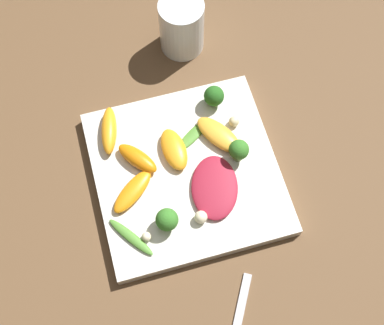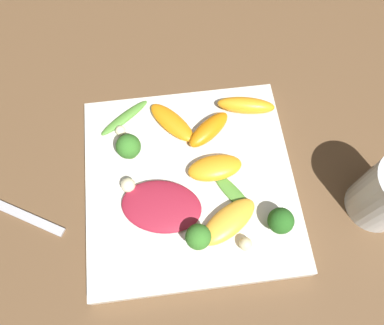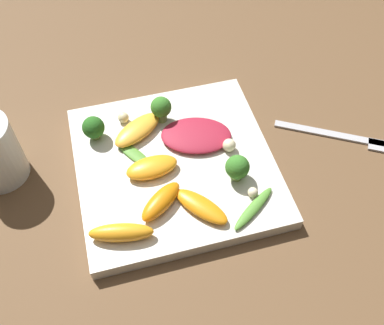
# 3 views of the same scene
# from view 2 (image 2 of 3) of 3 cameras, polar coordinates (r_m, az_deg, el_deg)

# --- Properties ---
(ground_plane) EXTENTS (2.40, 2.40, 0.00)m
(ground_plane) POSITION_cam_2_polar(r_m,az_deg,el_deg) (0.48, -0.31, -3.59)
(ground_plane) COLOR brown
(plate) EXTENTS (0.26, 0.26, 0.02)m
(plate) POSITION_cam_2_polar(r_m,az_deg,el_deg) (0.47, -0.32, -3.18)
(plate) COLOR silver
(plate) RESTS_ON ground_plane
(radicchio_leaf_0) EXTENTS (0.09, 0.11, 0.01)m
(radicchio_leaf_0) POSITION_cam_2_polar(r_m,az_deg,el_deg) (0.45, -4.68, -6.66)
(radicchio_leaf_0) COLOR maroon
(radicchio_leaf_0) RESTS_ON plate
(orange_segment_0) EXTENTS (0.06, 0.07, 0.02)m
(orange_segment_0) POSITION_cam_2_polar(r_m,az_deg,el_deg) (0.48, 2.56, 5.03)
(orange_segment_0) COLOR orange
(orange_segment_0) RESTS_ON plate
(orange_segment_1) EXTENTS (0.04, 0.07, 0.02)m
(orange_segment_1) POSITION_cam_2_polar(r_m,az_deg,el_deg) (0.46, 3.51, -0.82)
(orange_segment_1) COLOR orange
(orange_segment_1) RESTS_ON plate
(orange_segment_2) EXTENTS (0.04, 0.08, 0.02)m
(orange_segment_2) POSITION_cam_2_polar(r_m,az_deg,el_deg) (0.51, 8.22, 8.61)
(orange_segment_2) COLOR orange
(orange_segment_2) RESTS_ON plate
(orange_segment_3) EXTENTS (0.08, 0.07, 0.01)m
(orange_segment_3) POSITION_cam_2_polar(r_m,az_deg,el_deg) (0.49, -3.07, 6.13)
(orange_segment_3) COLOR orange
(orange_segment_3) RESTS_ON plate
(orange_segment_4) EXTENTS (0.07, 0.08, 0.02)m
(orange_segment_4) POSITION_cam_2_polar(r_m,az_deg,el_deg) (0.44, 5.56, -8.95)
(orange_segment_4) COLOR #FCAD33
(orange_segment_4) RESTS_ON plate
(broccoli_floret_0) EXTENTS (0.03, 0.03, 0.04)m
(broccoli_floret_0) POSITION_cam_2_polar(r_m,az_deg,el_deg) (0.44, 13.35, -8.66)
(broccoli_floret_0) COLOR #7A9E51
(broccoli_floret_0) RESTS_ON plate
(broccoli_floret_1) EXTENTS (0.03, 0.03, 0.04)m
(broccoli_floret_1) POSITION_cam_2_polar(r_m,az_deg,el_deg) (0.42, 0.32, -11.40)
(broccoli_floret_1) COLOR #84AD5B
(broccoli_floret_1) RESTS_ON plate
(broccoli_floret_2) EXTENTS (0.03, 0.03, 0.04)m
(broccoli_floret_2) POSITION_cam_2_polar(r_m,az_deg,el_deg) (0.47, -9.65, 2.36)
(broccoli_floret_2) COLOR #84AD5B
(broccoli_floret_2) RESTS_ON plate
(arugula_sprig_0) EXTENTS (0.07, 0.05, 0.00)m
(arugula_sprig_0) POSITION_cam_2_polar(r_m,az_deg,el_deg) (0.46, 6.30, -4.68)
(arugula_sprig_0) COLOR #518E33
(arugula_sprig_0) RESTS_ON plate
(arugula_sprig_1) EXTENTS (0.06, 0.07, 0.01)m
(arugula_sprig_1) POSITION_cam_2_polar(r_m,az_deg,el_deg) (0.51, -10.24, 6.73)
(arugula_sprig_1) COLOR #518E33
(arugula_sprig_1) RESTS_ON plate
(macadamia_nut_0) EXTENTS (0.01, 0.01, 0.01)m
(macadamia_nut_0) POSITION_cam_2_polar(r_m,az_deg,el_deg) (0.50, -10.86, 4.81)
(macadamia_nut_0) COLOR beige
(macadamia_nut_0) RESTS_ON plate
(macadamia_nut_1) EXTENTS (0.02, 0.02, 0.02)m
(macadamia_nut_1) POSITION_cam_2_polar(r_m,az_deg,el_deg) (0.44, 8.14, -12.17)
(macadamia_nut_1) COLOR beige
(macadamia_nut_1) RESTS_ON plate
(macadamia_nut_2) EXTENTS (0.02, 0.02, 0.02)m
(macadamia_nut_2) POSITION_cam_2_polar(r_m,az_deg,el_deg) (0.46, -9.73, -3.19)
(macadamia_nut_2) COLOR beige
(macadamia_nut_2) RESTS_ON plate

